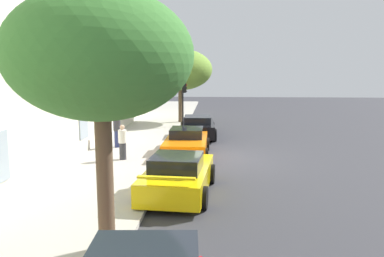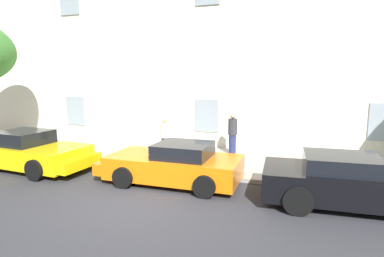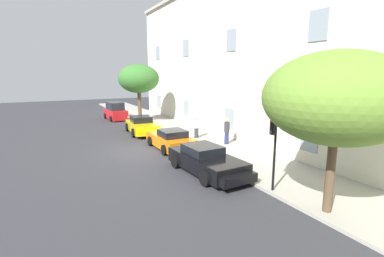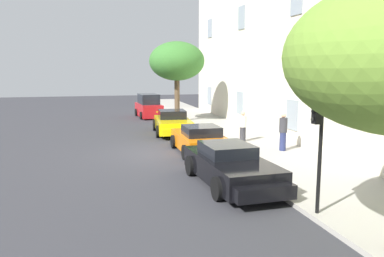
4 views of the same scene
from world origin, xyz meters
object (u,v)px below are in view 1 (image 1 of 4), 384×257
(sportscar_red_lead, at_px, (179,175))
(tree_near_kerb, at_px, (180,70))
(sportscar_yellow_flank, at_px, (186,145))
(pedestrian_strolling, at_px, (123,142))
(sportscar_white_middle, at_px, (198,127))
(tree_midblock, at_px, (100,57))
(pedestrian_admiring, at_px, (117,130))
(traffic_light, at_px, (184,96))

(sportscar_red_lead, height_order, tree_near_kerb, tree_near_kerb)
(sportscar_red_lead, xyz_separation_m, sportscar_yellow_flank, (5.33, 0.16, -0.04))
(pedestrian_strolling, bearing_deg, sportscar_white_middle, -24.18)
(tree_midblock, distance_m, pedestrian_strolling, 9.30)
(pedestrian_admiring, bearing_deg, traffic_light, -21.25)
(sportscar_yellow_flank, height_order, traffic_light, traffic_light)
(tree_near_kerb, distance_m, pedestrian_strolling, 12.85)
(sportscar_yellow_flank, distance_m, tree_midblock, 10.56)
(traffic_light, bearing_deg, pedestrian_admiring, 158.75)
(sportscar_white_middle, xyz_separation_m, tree_midblock, (-15.28, 1.36, 3.78))
(sportscar_white_middle, bearing_deg, sportscar_red_lead, 179.18)
(sportscar_yellow_flank, relative_size, sportscar_white_middle, 0.89)
(sportscar_red_lead, relative_size, sportscar_white_middle, 0.93)
(traffic_light, relative_size, pedestrian_admiring, 1.81)
(sportscar_red_lead, bearing_deg, tree_near_kerb, 4.92)
(traffic_light, xyz_separation_m, pedestrian_admiring, (-7.44, 2.89, -1.27))
(sportscar_white_middle, bearing_deg, traffic_light, 18.65)
(traffic_light, bearing_deg, sportscar_white_middle, -161.35)
(sportscar_red_lead, bearing_deg, traffic_light, 3.85)
(pedestrian_admiring, relative_size, pedestrian_strolling, 1.12)
(sportscar_white_middle, xyz_separation_m, pedestrian_admiring, (-4.18, 3.99, 0.41))
(sportscar_white_middle, xyz_separation_m, tree_near_kerb, (5.54, 1.56, 3.50))
(tree_midblock, xyz_separation_m, traffic_light, (18.53, -0.26, -2.09))
(sportscar_yellow_flank, relative_size, pedestrian_admiring, 2.60)
(sportscar_white_middle, distance_m, traffic_light, 3.83)
(sportscar_red_lead, bearing_deg, sportscar_yellow_flank, 1.74)
(sportscar_yellow_flank, bearing_deg, traffic_light, 5.13)
(pedestrian_strolling, bearing_deg, tree_midblock, -168.66)
(tree_midblock, bearing_deg, pedestrian_strolling, 11.34)
(traffic_light, bearing_deg, tree_midblock, 179.18)
(sportscar_red_lead, relative_size, traffic_light, 1.51)
(tree_midblock, bearing_deg, traffic_light, -0.82)
(sportscar_white_middle, xyz_separation_m, traffic_light, (3.26, 1.10, 1.69))
(sportscar_yellow_flank, relative_size, pedestrian_strolling, 2.90)
(sportscar_red_lead, xyz_separation_m, pedestrian_admiring, (6.64, 3.84, 0.41))
(tree_near_kerb, xyz_separation_m, traffic_light, (-2.28, -0.46, -1.81))
(tree_near_kerb, xyz_separation_m, pedestrian_strolling, (-12.36, 1.50, -3.19))
(sportscar_white_middle, bearing_deg, sportscar_yellow_flank, 176.70)
(tree_midblock, distance_m, traffic_light, 18.65)
(sportscar_yellow_flank, distance_m, pedestrian_admiring, 3.93)
(traffic_light, distance_m, pedestrian_strolling, 10.36)
(traffic_light, distance_m, pedestrian_admiring, 8.08)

